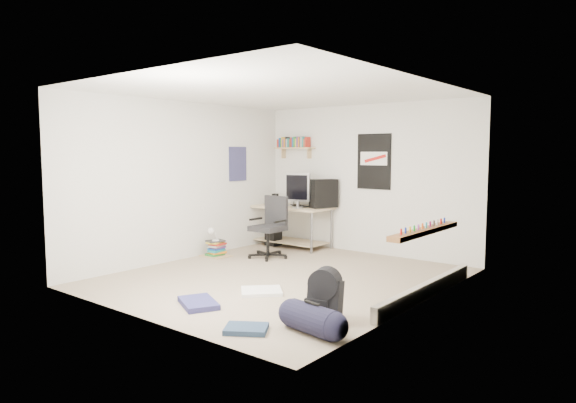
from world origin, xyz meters
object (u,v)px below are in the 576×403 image
Objects in this scene: duffel_bag at (312,319)px; book_stack at (216,247)px; backpack at (325,301)px; desk at (287,226)px; office_chair at (268,228)px.

book_stack is at bearing 159.00° from duffel_bag.
duffel_bag is at bearing -89.42° from backpack.
backpack is (2.91, -3.02, -0.16)m from desk.
book_stack is at bearing -149.45° from office_chair.
desk is at bearing 110.85° from office_chair.
duffel_bag is (2.63, -2.40, -0.35)m from office_chair.
backpack is at bearing 116.28° from duffel_bag.
backpack is 0.79× the size of duffel_bag.
backpack is at bearing -25.59° from book_stack.
duffel_bag is at bearing -29.98° from book_stack.
desk reaches higher than backpack.
duffel_bag is 3.89m from book_stack.
office_chair is 3.23m from backpack.
office_chair is at bearing 124.60° from backpack.
backpack is 0.41m from duffel_bag.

